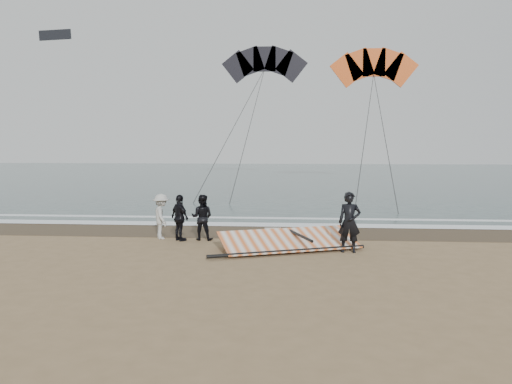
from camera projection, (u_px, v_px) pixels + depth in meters
The scene contains 12 objects.
ground at pixel (299, 262), 13.54m from camera, with size 120.00×120.00×0.00m, color #8C704C.
sea at pixel (295, 177), 46.28m from camera, with size 120.00×54.00×0.02m, color #233838.
wet_sand at pixel (298, 232), 18.01m from camera, with size 120.00×2.80×0.01m, color #4C3D2B.
foam_near at pixel (297, 225), 19.40m from camera, with size 120.00×0.90×0.01m, color white.
foam_far at pixel (297, 218), 21.08m from camera, with size 120.00×0.45×0.01m, color white.
man_main at pixel (349, 222), 14.67m from camera, with size 0.65×0.43×1.79m, color black.
board_white at pixel (296, 244), 15.75m from camera, with size 0.62×2.23×0.09m, color silver.
board_cream at pixel (274, 235), 17.28m from camera, with size 0.61×2.27×0.09m, color beige.
trio_cluster at pixel (179, 217), 16.56m from camera, with size 2.26×1.31×1.53m.
sail_rig at pixel (287, 242), 15.26m from camera, with size 4.52×3.17×0.52m.
kite_red at pixel (374, 70), 35.87m from camera, with size 6.95×7.45×16.79m.
kite_dark at pixel (264, 67), 40.60m from camera, with size 7.91×8.17×18.53m.
Camera 1 is at (-0.16, -13.33, 3.26)m, focal length 35.00 mm.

